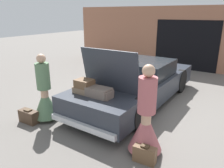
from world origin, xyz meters
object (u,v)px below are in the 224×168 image
Objects in this scene: person_left at (45,97)px; suitcase_beside_right_person at (145,154)px; person_right at (146,123)px; suitcase_beside_left_person at (29,116)px; car at (137,83)px.

person_left is 2.74m from suitcase_beside_right_person.
suitcase_beside_left_person is at bearing 98.75° from person_right.
car is 2.92× the size of person_right.
person_left is (-1.29, -2.27, 0.03)m from car.
suitcase_beside_right_person is at bearing 86.62° from person_left.
car reaches higher than person_left.
person_left is at bearing 59.15° from suitcase_beside_left_person.
car is 2.84m from suitcase_beside_right_person.
person_right is at bearing -59.14° from car.
person_left reaches higher than suitcase_beside_right_person.
suitcase_beside_left_person reaches higher than suitcase_beside_right_person.
car reaches higher than person_right.
car is 9.96× the size of suitcase_beside_left_person.
person_left is 0.59m from suitcase_beside_left_person.
person_right reaches higher than person_left.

